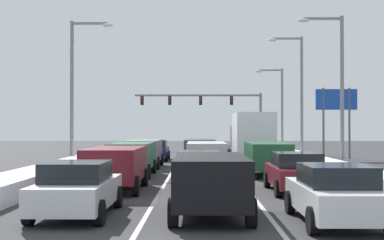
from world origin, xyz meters
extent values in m
plane|color=#333335|center=(0.00, 20.82, 0.00)|extent=(135.31, 135.31, 0.00)
cube|color=silver|center=(1.70, 26.02, 0.00)|extent=(0.14, 57.25, 0.01)
cube|color=silver|center=(-1.70, 26.02, 0.00)|extent=(0.14, 57.25, 0.01)
cube|color=white|center=(7.00, 26.02, 0.31)|extent=(1.38, 57.25, 0.61)
cube|color=white|center=(-7.00, 26.02, 0.35)|extent=(1.86, 57.25, 0.70)
cube|color=silver|center=(3.26, 5.98, 0.63)|extent=(1.82, 4.50, 0.70)
cube|color=black|center=(3.26, 5.83, 1.23)|extent=(1.64, 2.20, 0.55)
cube|color=red|center=(2.56, 3.78, 0.75)|extent=(0.24, 0.08, 0.14)
cylinder|color=black|center=(2.37, 7.53, 0.33)|extent=(0.22, 0.66, 0.66)
cylinder|color=black|center=(4.15, 7.53, 0.33)|extent=(0.22, 0.66, 0.66)
cylinder|color=black|center=(2.37, 4.43, 0.33)|extent=(0.22, 0.66, 0.66)
cube|color=maroon|center=(3.44, 12.65, 0.63)|extent=(1.82, 4.50, 0.70)
cube|color=black|center=(3.44, 12.50, 1.23)|extent=(1.64, 2.20, 0.55)
cube|color=red|center=(2.75, 10.45, 0.75)|extent=(0.24, 0.08, 0.14)
cube|color=red|center=(4.13, 10.45, 0.75)|extent=(0.24, 0.08, 0.14)
cylinder|color=black|center=(2.55, 14.20, 0.33)|extent=(0.22, 0.66, 0.66)
cylinder|color=black|center=(4.33, 14.20, 0.33)|extent=(0.22, 0.66, 0.66)
cylinder|color=black|center=(2.55, 11.10, 0.33)|extent=(0.22, 0.66, 0.66)
cylinder|color=black|center=(4.33, 11.10, 0.33)|extent=(0.22, 0.66, 0.66)
cube|color=#1E5633|center=(3.24, 19.60, 1.04)|extent=(1.95, 4.90, 1.25)
cube|color=black|center=(3.24, 17.19, 1.32)|extent=(1.56, 0.06, 0.55)
cube|color=red|center=(2.46, 17.20, 0.94)|extent=(0.20, 0.08, 0.28)
cube|color=red|center=(4.02, 17.20, 0.94)|extent=(0.20, 0.08, 0.28)
cylinder|color=black|center=(2.28, 21.30, 0.37)|extent=(0.25, 0.74, 0.74)
cylinder|color=black|center=(4.19, 21.30, 0.37)|extent=(0.25, 0.74, 0.74)
cylinder|color=black|center=(2.28, 17.90, 0.37)|extent=(0.25, 0.74, 0.74)
cylinder|color=black|center=(4.19, 17.90, 0.37)|extent=(0.25, 0.74, 0.74)
cube|color=slate|center=(3.21, 30.13, 1.56)|extent=(2.35, 2.20, 2.00)
cube|color=silver|center=(3.21, 26.53, 2.06)|extent=(2.35, 5.00, 2.60)
cylinder|color=black|center=(2.08, 30.43, 0.46)|extent=(0.28, 0.92, 0.92)
cylinder|color=black|center=(4.33, 30.43, 0.46)|extent=(0.28, 0.92, 0.92)
cylinder|color=black|center=(2.08, 25.03, 0.46)|extent=(0.28, 0.92, 0.92)
cylinder|color=black|center=(4.33, 25.03, 0.46)|extent=(0.28, 0.92, 0.92)
cube|color=navy|center=(3.18, 35.99, 0.63)|extent=(1.82, 4.50, 0.70)
cube|color=black|center=(3.18, 35.84, 1.23)|extent=(1.64, 2.20, 0.55)
cube|color=red|center=(2.49, 33.79, 0.75)|extent=(0.24, 0.08, 0.14)
cube|color=red|center=(3.88, 33.79, 0.75)|extent=(0.24, 0.08, 0.14)
cylinder|color=black|center=(2.29, 37.54, 0.33)|extent=(0.22, 0.66, 0.66)
cylinder|color=black|center=(4.07, 37.54, 0.33)|extent=(0.22, 0.66, 0.66)
cylinder|color=black|center=(2.29, 34.44, 0.33)|extent=(0.22, 0.66, 0.66)
cylinder|color=black|center=(4.07, 34.44, 0.33)|extent=(0.22, 0.66, 0.66)
cube|color=black|center=(0.09, 7.03, 1.04)|extent=(1.95, 4.90, 1.25)
cube|color=black|center=(0.09, 4.62, 1.32)|extent=(1.56, 0.06, 0.55)
cube|color=red|center=(-0.69, 4.63, 0.94)|extent=(0.20, 0.08, 0.28)
cube|color=red|center=(0.87, 4.63, 0.94)|extent=(0.20, 0.08, 0.28)
cylinder|color=black|center=(-0.87, 8.73, 0.37)|extent=(0.25, 0.74, 0.74)
cylinder|color=black|center=(1.04, 8.73, 0.37)|extent=(0.25, 0.74, 0.74)
cylinder|color=black|center=(-0.87, 5.33, 0.37)|extent=(0.25, 0.74, 0.74)
cylinder|color=black|center=(1.04, 5.33, 0.37)|extent=(0.25, 0.74, 0.74)
cube|color=#937F60|center=(-0.23, 14.00, 0.63)|extent=(1.82, 4.50, 0.70)
cube|color=black|center=(-0.23, 13.85, 1.23)|extent=(1.64, 2.20, 0.55)
cube|color=red|center=(-0.92, 11.80, 0.75)|extent=(0.24, 0.08, 0.14)
cube|color=red|center=(0.46, 11.80, 0.75)|extent=(0.24, 0.08, 0.14)
cylinder|color=black|center=(-1.12, 15.55, 0.33)|extent=(0.22, 0.66, 0.66)
cylinder|color=black|center=(0.66, 15.55, 0.33)|extent=(0.22, 0.66, 0.66)
cylinder|color=black|center=(-1.12, 12.45, 0.33)|extent=(0.22, 0.66, 0.66)
cylinder|color=black|center=(0.66, 12.45, 0.33)|extent=(0.22, 0.66, 0.66)
cube|color=#B7BABF|center=(0.16, 20.31, 1.04)|extent=(1.95, 4.90, 1.25)
cube|color=black|center=(0.16, 17.90, 1.32)|extent=(1.56, 0.06, 0.55)
cube|color=red|center=(-0.62, 17.91, 0.94)|extent=(0.20, 0.08, 0.28)
cube|color=red|center=(0.94, 17.91, 0.94)|extent=(0.20, 0.08, 0.28)
cylinder|color=black|center=(-0.80, 22.01, 0.37)|extent=(0.25, 0.74, 0.74)
cylinder|color=black|center=(1.11, 22.01, 0.37)|extent=(0.25, 0.74, 0.74)
cylinder|color=black|center=(-0.80, 18.61, 0.37)|extent=(0.25, 0.74, 0.74)
cylinder|color=black|center=(1.11, 18.61, 0.37)|extent=(0.25, 0.74, 0.74)
cube|color=#38383D|center=(-0.15, 27.22, 1.04)|extent=(1.95, 4.90, 1.25)
cube|color=black|center=(-0.15, 24.81, 1.32)|extent=(1.56, 0.06, 0.55)
cube|color=red|center=(-0.93, 24.82, 0.94)|extent=(0.20, 0.08, 0.28)
cube|color=red|center=(0.63, 24.82, 0.94)|extent=(0.20, 0.08, 0.28)
cylinder|color=black|center=(-1.11, 28.92, 0.37)|extent=(0.25, 0.74, 0.74)
cylinder|color=black|center=(0.80, 28.92, 0.37)|extent=(0.25, 0.74, 0.74)
cylinder|color=black|center=(-1.11, 25.52, 0.37)|extent=(0.25, 0.74, 0.74)
cylinder|color=black|center=(0.80, 25.52, 0.37)|extent=(0.25, 0.74, 0.74)
cube|color=maroon|center=(-0.17, 34.00, 0.63)|extent=(1.82, 4.50, 0.70)
cube|color=black|center=(-0.17, 33.85, 1.23)|extent=(1.64, 2.20, 0.55)
cube|color=red|center=(-0.86, 31.80, 0.75)|extent=(0.24, 0.08, 0.14)
cube|color=red|center=(0.52, 31.80, 0.75)|extent=(0.24, 0.08, 0.14)
cylinder|color=black|center=(-1.06, 35.55, 0.33)|extent=(0.22, 0.66, 0.66)
cylinder|color=black|center=(0.72, 35.55, 0.33)|extent=(0.22, 0.66, 0.66)
cylinder|color=black|center=(-1.06, 32.45, 0.33)|extent=(0.22, 0.66, 0.66)
cylinder|color=black|center=(0.72, 32.45, 0.33)|extent=(0.22, 0.66, 0.66)
cube|color=silver|center=(-3.61, 7.10, 0.63)|extent=(1.82, 4.50, 0.70)
cube|color=black|center=(-3.61, 6.95, 1.23)|extent=(1.64, 2.20, 0.55)
cube|color=red|center=(-4.30, 4.90, 0.75)|extent=(0.24, 0.08, 0.14)
cube|color=red|center=(-2.92, 4.90, 0.75)|extent=(0.24, 0.08, 0.14)
cylinder|color=black|center=(-4.50, 8.65, 0.33)|extent=(0.22, 0.66, 0.66)
cylinder|color=black|center=(-2.72, 8.65, 0.33)|extent=(0.22, 0.66, 0.66)
cylinder|color=black|center=(-4.50, 5.55, 0.33)|extent=(0.22, 0.66, 0.66)
cylinder|color=black|center=(-2.72, 5.55, 0.33)|extent=(0.22, 0.66, 0.66)
cube|color=maroon|center=(-3.45, 13.06, 1.04)|extent=(1.95, 4.90, 1.25)
cube|color=black|center=(-3.45, 10.65, 1.32)|extent=(1.56, 0.06, 0.55)
cube|color=red|center=(-4.23, 10.66, 0.94)|extent=(0.20, 0.08, 0.28)
cube|color=red|center=(-2.67, 10.66, 0.94)|extent=(0.20, 0.08, 0.28)
cylinder|color=black|center=(-4.41, 14.76, 0.37)|extent=(0.25, 0.74, 0.74)
cylinder|color=black|center=(-2.50, 14.76, 0.37)|extent=(0.25, 0.74, 0.74)
cylinder|color=black|center=(-4.41, 11.36, 0.37)|extent=(0.25, 0.74, 0.74)
cylinder|color=black|center=(-2.50, 11.36, 0.37)|extent=(0.25, 0.74, 0.74)
cube|color=#1E5633|center=(-3.59, 19.31, 1.04)|extent=(1.95, 4.90, 1.25)
cube|color=black|center=(-3.59, 16.90, 1.32)|extent=(1.56, 0.06, 0.55)
cube|color=red|center=(-4.37, 16.91, 0.94)|extent=(0.20, 0.08, 0.28)
cube|color=red|center=(-2.81, 16.91, 0.94)|extent=(0.20, 0.08, 0.28)
cylinder|color=black|center=(-4.54, 21.01, 0.37)|extent=(0.25, 0.74, 0.74)
cylinder|color=black|center=(-2.63, 21.01, 0.37)|extent=(0.25, 0.74, 0.74)
cylinder|color=black|center=(-4.54, 17.61, 0.37)|extent=(0.25, 0.74, 0.74)
cylinder|color=black|center=(-2.63, 17.61, 0.37)|extent=(0.25, 0.74, 0.74)
cube|color=slate|center=(-3.59, 25.31, 1.04)|extent=(1.95, 4.90, 1.25)
cube|color=black|center=(-3.59, 22.90, 1.32)|extent=(1.56, 0.06, 0.55)
cube|color=red|center=(-4.37, 22.91, 0.94)|extent=(0.20, 0.08, 0.28)
cube|color=red|center=(-2.81, 22.91, 0.94)|extent=(0.20, 0.08, 0.28)
cylinder|color=black|center=(-4.55, 27.01, 0.37)|extent=(0.25, 0.74, 0.74)
cylinder|color=black|center=(-2.64, 27.01, 0.37)|extent=(0.25, 0.74, 0.74)
cylinder|color=black|center=(-4.55, 23.61, 0.37)|extent=(0.25, 0.74, 0.74)
cylinder|color=black|center=(-2.64, 23.61, 0.37)|extent=(0.25, 0.74, 0.74)
cube|color=navy|center=(-3.44, 32.43, 0.63)|extent=(1.82, 4.50, 0.70)
cube|color=black|center=(-3.44, 32.28, 1.23)|extent=(1.64, 2.20, 0.55)
cube|color=red|center=(-4.13, 30.23, 0.75)|extent=(0.24, 0.08, 0.14)
cube|color=red|center=(-2.75, 30.23, 0.75)|extent=(0.24, 0.08, 0.14)
cylinder|color=black|center=(-4.33, 33.98, 0.33)|extent=(0.22, 0.66, 0.66)
cylinder|color=black|center=(-2.55, 33.98, 0.33)|extent=(0.22, 0.66, 0.66)
cylinder|color=black|center=(-4.33, 30.88, 0.33)|extent=(0.22, 0.66, 0.66)
cylinder|color=black|center=(-2.55, 30.88, 0.33)|extent=(0.22, 0.66, 0.66)
cylinder|color=slate|center=(6.60, 52.04, 3.10)|extent=(0.28, 0.28, 6.20)
cube|color=slate|center=(-0.33, 52.04, 5.95)|extent=(13.86, 0.20, 0.20)
cube|color=black|center=(3.40, 52.04, 5.38)|extent=(0.34, 0.34, 0.95)
sphere|color=red|center=(3.40, 51.85, 5.66)|extent=(0.22, 0.22, 0.22)
sphere|color=#593F0C|center=(3.40, 51.85, 5.38)|extent=(0.22, 0.22, 0.22)
sphere|color=#0C3819|center=(3.40, 51.85, 5.09)|extent=(0.22, 0.22, 0.22)
cube|color=black|center=(0.00, 52.04, 5.38)|extent=(0.34, 0.34, 0.95)
sphere|color=red|center=(0.00, 51.85, 5.66)|extent=(0.22, 0.22, 0.22)
sphere|color=#593F0C|center=(0.00, 51.85, 5.38)|extent=(0.22, 0.22, 0.22)
sphere|color=#0C3819|center=(0.00, 51.85, 5.09)|extent=(0.22, 0.22, 0.22)
cube|color=black|center=(-3.40, 52.04, 5.38)|extent=(0.34, 0.34, 0.95)
sphere|color=red|center=(-3.40, 51.85, 5.66)|extent=(0.22, 0.22, 0.22)
sphere|color=#593F0C|center=(-3.40, 51.85, 5.38)|extent=(0.22, 0.22, 0.22)
sphere|color=#0C3819|center=(-3.40, 51.85, 5.09)|extent=(0.22, 0.22, 0.22)
cube|color=black|center=(-6.46, 52.04, 5.38)|extent=(0.34, 0.34, 0.95)
sphere|color=red|center=(-6.46, 51.85, 5.66)|extent=(0.22, 0.22, 0.22)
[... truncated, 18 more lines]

